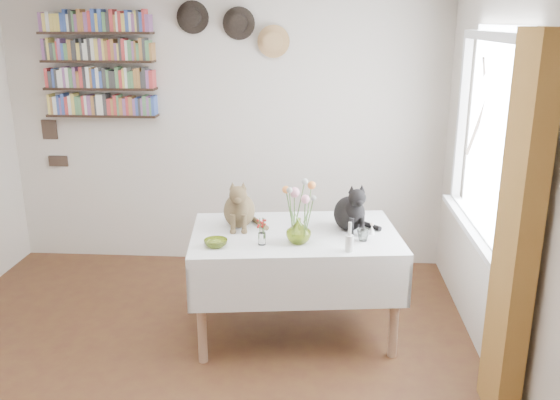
# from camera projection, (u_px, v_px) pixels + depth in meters

# --- Properties ---
(room) EXTENTS (4.08, 4.58, 2.58)m
(room) POSITION_uv_depth(u_px,v_px,m) (161.00, 205.00, 3.28)
(room) COLOR brown
(room) RESTS_ON ground
(window) EXTENTS (0.12, 1.52, 1.32)m
(window) POSITION_uv_depth(u_px,v_px,m) (488.00, 153.00, 3.87)
(window) COLOR white
(window) RESTS_ON room
(curtain) EXTENTS (0.12, 0.38, 2.10)m
(curtain) POSITION_uv_depth(u_px,v_px,m) (517.00, 237.00, 3.06)
(curtain) COLOR brown
(curtain) RESTS_ON room
(dining_table) EXTENTS (1.56, 1.11, 0.78)m
(dining_table) POSITION_uv_depth(u_px,v_px,m) (295.00, 257.00, 4.27)
(dining_table) COLOR white
(dining_table) RESTS_ON room
(tabby_cat) EXTENTS (0.28, 0.34, 0.37)m
(tabby_cat) POSITION_uv_depth(u_px,v_px,m) (239.00, 202.00, 4.29)
(tabby_cat) COLOR brown
(tabby_cat) RESTS_ON dining_table
(black_cat) EXTENTS (0.33, 0.38, 0.37)m
(black_cat) POSITION_uv_depth(u_px,v_px,m) (350.00, 205.00, 4.22)
(black_cat) COLOR black
(black_cat) RESTS_ON dining_table
(flower_vase) EXTENTS (0.20, 0.20, 0.18)m
(flower_vase) POSITION_uv_depth(u_px,v_px,m) (299.00, 231.00, 3.99)
(flower_vase) COLOR #A8BE3E
(flower_vase) RESTS_ON dining_table
(green_bowl) EXTENTS (0.20, 0.20, 0.05)m
(green_bowl) POSITION_uv_depth(u_px,v_px,m) (216.00, 243.00, 3.94)
(green_bowl) COLOR #A8BE3E
(green_bowl) RESTS_ON dining_table
(drinking_glass) EXTENTS (0.10, 0.10, 0.08)m
(drinking_glass) POSITION_uv_depth(u_px,v_px,m) (363.00, 235.00, 4.03)
(drinking_glass) COLOR white
(drinking_glass) RESTS_ON dining_table
(candlestick) EXTENTS (0.06, 0.06, 0.20)m
(candlestick) POSITION_uv_depth(u_px,v_px,m) (349.00, 242.00, 3.84)
(candlestick) COLOR white
(candlestick) RESTS_ON dining_table
(berry_jar) EXTENTS (0.05, 0.05, 0.21)m
(berry_jar) POSITION_uv_depth(u_px,v_px,m) (262.00, 232.00, 3.95)
(berry_jar) COLOR white
(berry_jar) RESTS_ON dining_table
(porcelain_figurine) EXTENTS (0.05, 0.05, 0.09)m
(porcelain_figurine) POSITION_uv_depth(u_px,v_px,m) (372.00, 229.00, 4.16)
(porcelain_figurine) COLOR white
(porcelain_figurine) RESTS_ON dining_table
(flower_bouquet) EXTENTS (0.17, 0.13, 0.39)m
(flower_bouquet) POSITION_uv_depth(u_px,v_px,m) (299.00, 194.00, 3.92)
(flower_bouquet) COLOR #4C7233
(flower_bouquet) RESTS_ON flower_vase
(bookshelf_unit) EXTENTS (1.00, 0.16, 0.91)m
(bookshelf_unit) POSITION_uv_depth(u_px,v_px,m) (99.00, 65.00, 5.24)
(bookshelf_unit) COLOR black
(bookshelf_unit) RESTS_ON room
(wall_hats) EXTENTS (0.98, 0.09, 0.48)m
(wall_hats) POSITION_uv_depth(u_px,v_px,m) (235.00, 27.00, 5.09)
(wall_hats) COLOR black
(wall_hats) RESTS_ON room
(wall_art_plaques) EXTENTS (0.21, 0.02, 0.44)m
(wall_art_plaques) POSITION_uv_depth(u_px,v_px,m) (53.00, 143.00, 5.55)
(wall_art_plaques) COLOR #38281E
(wall_art_plaques) RESTS_ON room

